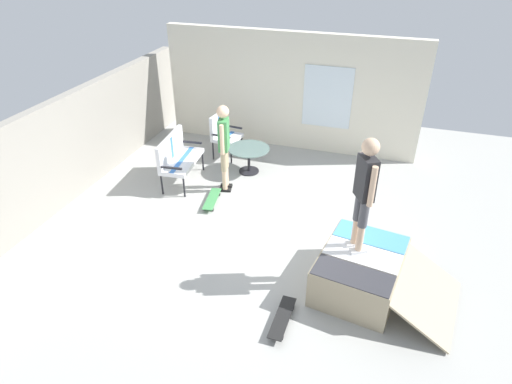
% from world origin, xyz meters
% --- Properties ---
extents(ground_plane, '(12.00, 12.00, 0.10)m').
position_xyz_m(ground_plane, '(0.00, 0.00, -0.05)').
color(ground_plane, '#A8A8A3').
extents(back_wall_cinderblock, '(9.00, 0.20, 1.98)m').
position_xyz_m(back_wall_cinderblock, '(0.00, 4.00, 0.99)').
color(back_wall_cinderblock, gray).
rests_on(back_wall_cinderblock, ground_plane).
extents(house_facade, '(0.23, 6.00, 2.71)m').
position_xyz_m(house_facade, '(3.80, 0.49, 1.36)').
color(house_facade, silver).
rests_on(house_facade, ground_plane).
extents(skate_ramp, '(1.73, 2.14, 0.63)m').
position_xyz_m(skate_ramp, '(-0.77, -1.80, 0.31)').
color(skate_ramp, tan).
rests_on(skate_ramp, ground_plane).
extents(patio_bench, '(1.30, 0.67, 1.02)m').
position_xyz_m(patio_bench, '(1.32, 2.25, 0.62)').
color(patio_bench, black).
rests_on(patio_bench, ground_plane).
extents(patio_chair_near_house, '(0.68, 0.62, 1.02)m').
position_xyz_m(patio_chair_near_house, '(2.74, 1.79, 0.61)').
color(patio_chair_near_house, black).
rests_on(patio_chair_near_house, ground_plane).
extents(patio_table, '(0.90, 0.90, 0.57)m').
position_xyz_m(patio_table, '(2.17, 0.97, 0.40)').
color(patio_table, black).
rests_on(patio_table, ground_plane).
extents(person_watching, '(0.47, 0.29, 1.80)m').
position_xyz_m(person_watching, '(1.31, 1.18, 1.07)').
color(person_watching, black).
rests_on(person_watching, ground_plane).
extents(person_skater, '(0.43, 0.35, 1.75)m').
position_xyz_m(person_skater, '(-0.67, -1.65, 1.66)').
color(person_skater, silver).
rests_on(person_skater, skate_ramp).
extents(skateboard_by_bench, '(0.82, 0.33, 0.10)m').
position_xyz_m(skateboard_by_bench, '(0.73, 1.24, 0.08)').
color(skateboard_by_bench, '#3F8C4C').
rests_on(skateboard_by_bench, ground_plane).
extents(skateboard_spare, '(0.80, 0.21, 0.10)m').
position_xyz_m(skateboard_spare, '(-1.79, -0.86, 0.08)').
color(skateboard_spare, black).
rests_on(skateboard_spare, ground_plane).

